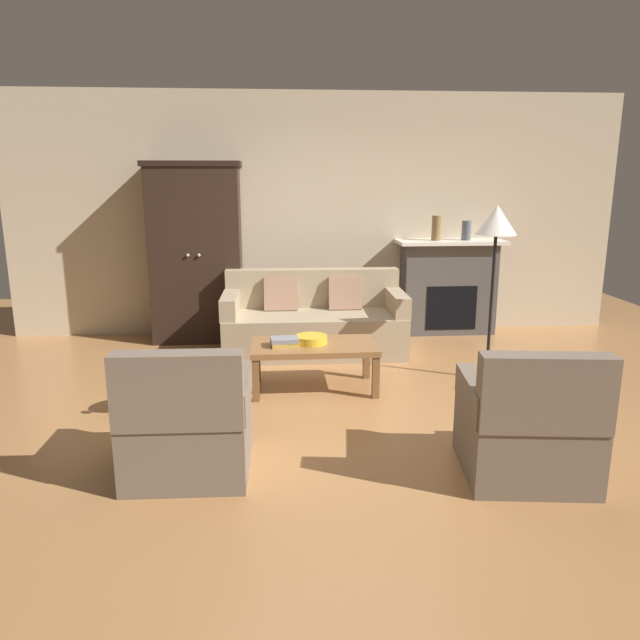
% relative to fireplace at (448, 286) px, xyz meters
% --- Properties ---
extents(ground_plane, '(9.60, 9.60, 0.00)m').
position_rel_fireplace_xyz_m(ground_plane, '(-1.55, -2.30, -0.57)').
color(ground_plane, '#B27A47').
extents(back_wall, '(7.20, 0.10, 2.80)m').
position_rel_fireplace_xyz_m(back_wall, '(-1.55, 0.25, 0.83)').
color(back_wall, beige).
rests_on(back_wall, ground).
extents(fireplace, '(1.26, 0.48, 1.12)m').
position_rel_fireplace_xyz_m(fireplace, '(0.00, 0.00, 0.00)').
color(fireplace, '#4C4947').
rests_on(fireplace, ground).
extents(armoire, '(1.06, 0.57, 2.01)m').
position_rel_fireplace_xyz_m(armoire, '(-2.95, -0.08, 0.44)').
color(armoire, black).
rests_on(armoire, ground).
extents(couch, '(1.93, 0.87, 0.86)m').
position_rel_fireplace_xyz_m(couch, '(-1.66, -0.70, -0.25)').
color(couch, tan).
rests_on(couch, ground).
extents(coffee_table, '(1.10, 0.60, 0.42)m').
position_rel_fireplace_xyz_m(coffee_table, '(-1.74, -1.88, -0.20)').
color(coffee_table, olive).
rests_on(coffee_table, ground).
extents(fruit_bowl, '(0.28, 0.28, 0.07)m').
position_rel_fireplace_xyz_m(fruit_bowl, '(-1.76, -1.86, -0.11)').
color(fruit_bowl, gold).
rests_on(fruit_bowl, coffee_table).
extents(book_stack, '(0.26, 0.20, 0.07)m').
position_rel_fireplace_xyz_m(book_stack, '(-2.00, -1.93, -0.11)').
color(book_stack, gold).
rests_on(book_stack, coffee_table).
extents(mantel_vase_bronze, '(0.11, 0.11, 0.29)m').
position_rel_fireplace_xyz_m(mantel_vase_bronze, '(-0.18, -0.02, 0.70)').
color(mantel_vase_bronze, olive).
rests_on(mantel_vase_bronze, fireplace).
extents(mantel_vase_slate, '(0.11, 0.11, 0.23)m').
position_rel_fireplace_xyz_m(mantel_vase_slate, '(0.18, -0.02, 0.66)').
color(mantel_vase_slate, '#565B66').
rests_on(mantel_vase_slate, fireplace).
extents(armchair_near_left, '(0.79, 0.79, 0.88)m').
position_rel_fireplace_xyz_m(armchair_near_left, '(-2.65, -3.37, -0.25)').
color(armchair_near_left, '#756656').
rests_on(armchair_near_left, ground).
extents(armchair_near_right, '(0.86, 0.85, 0.88)m').
position_rel_fireplace_xyz_m(armchair_near_right, '(-0.51, -3.58, -0.25)').
color(armchair_near_right, '#756656').
rests_on(armchair_near_right, ground).
extents(floor_lamp, '(0.36, 0.36, 1.61)m').
position_rel_fireplace_xyz_m(floor_lamp, '(-0.10, -1.72, 0.82)').
color(floor_lamp, black).
rests_on(floor_lamp, ground).
extents(dog, '(0.47, 0.44, 0.39)m').
position_rel_fireplace_xyz_m(dog, '(-3.11, -2.27, -0.32)').
color(dog, beige).
rests_on(dog, ground).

